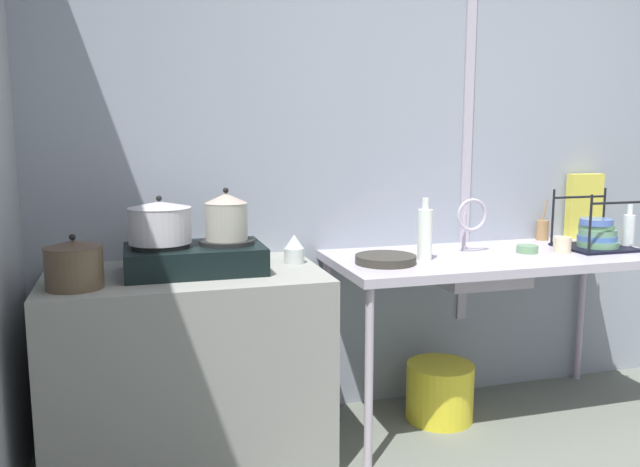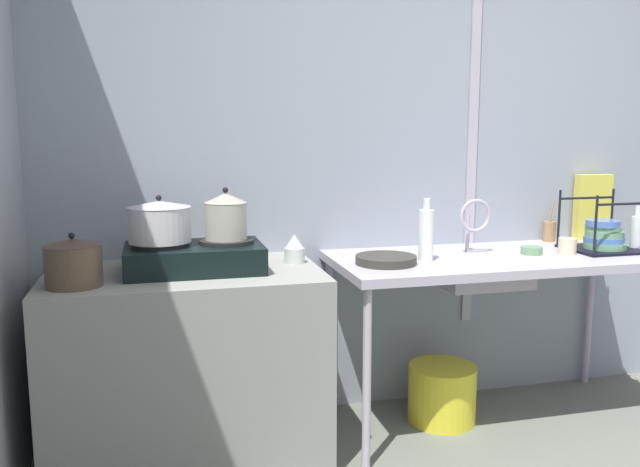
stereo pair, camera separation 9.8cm
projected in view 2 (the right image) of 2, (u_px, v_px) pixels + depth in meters
The scene contains 20 objects.
wall_back at pixel (445, 139), 3.32m from camera, with size 4.82×0.10×2.72m, color #8A93A1.
wall_metal_strip at pixel (473, 112), 3.27m from camera, with size 0.05×0.01×2.18m, color #ADA5B5.
counter_concrete at pixel (188, 365), 2.76m from camera, with size 1.13×0.68×0.82m, color gray.
counter_sink at pixel (498, 267), 3.06m from camera, with size 1.58×0.68×0.82m.
stove at pixel (194, 257), 2.70m from camera, with size 0.56×0.36×0.13m.
pot_on_left_burner at pixel (160, 221), 2.64m from camera, with size 0.26×0.26×0.19m.
pot_on_right_burner at pixel (226, 216), 2.71m from camera, with size 0.18×0.18×0.22m.
pot_beside_stove at pixel (73, 263), 2.43m from camera, with size 0.21×0.21×0.21m.
percolator at pixel (294, 249), 2.86m from camera, with size 0.09×0.09×0.13m.
sink_basin at pixel (481, 272), 3.00m from camera, with size 0.40×0.29×0.13m, color #ADA5B5.
faucet at pixel (474, 218), 3.08m from camera, with size 0.16×0.09×0.26m.
frying_pan at pixel (386, 260), 2.85m from camera, with size 0.27×0.27×0.04m, color #312E27.
dish_rack at pixel (604, 237), 3.16m from camera, with size 0.33×0.30×0.29m.
cup_by_rack at pixel (567, 246), 3.07m from camera, with size 0.08×0.08×0.08m, color beige.
small_bowl_on_drainboard at pixel (532, 250), 3.08m from camera, with size 0.10×0.10×0.04m, color #648F65.
bottle_by_sink at pixel (426, 234), 2.90m from camera, with size 0.07×0.07×0.28m.
bottle_by_rack at pixel (637, 232), 3.18m from camera, with size 0.06×0.06×0.22m.
cereal_box at pixel (592, 207), 3.48m from camera, with size 0.20×0.06×0.35m, color #D4CA46.
utensil_jar at pixel (549, 231), 3.43m from camera, with size 0.06×0.06×0.22m.
bucket_on_floor at pixel (442, 393), 3.15m from camera, with size 0.33×0.33×0.28m, color yellow.
Camera 2 is at (-1.45, -1.29, 1.40)m, focal length 36.28 mm.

